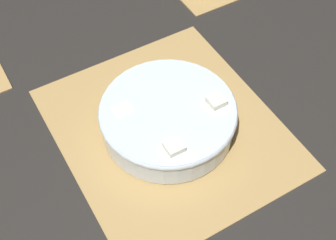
% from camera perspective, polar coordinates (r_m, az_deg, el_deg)
% --- Properties ---
extents(ground_plane, '(6.00, 6.00, 0.00)m').
position_cam_1_polar(ground_plane, '(0.89, -0.00, -1.16)').
color(ground_plane, black).
extents(bamboo_mat_center, '(0.44, 0.39, 0.01)m').
position_cam_1_polar(bamboo_mat_center, '(0.89, -0.00, -1.04)').
color(bamboo_mat_center, '#A8844C').
rests_on(bamboo_mat_center, ground_plane).
extents(fruit_salad_bowl, '(0.25, 0.25, 0.07)m').
position_cam_1_polar(fruit_salad_bowl, '(0.86, -0.00, 0.39)').
color(fruit_salad_bowl, silver).
rests_on(fruit_salad_bowl, bamboo_mat_center).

